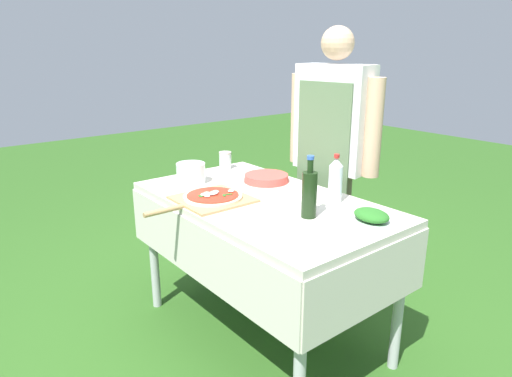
# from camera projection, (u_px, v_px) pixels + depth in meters

# --- Properties ---
(ground_plane) EXTENTS (12.00, 12.00, 0.00)m
(ground_plane) POSITION_uv_depth(u_px,v_px,m) (262.00, 332.00, 2.42)
(ground_plane) COLOR #2D5B1E
(prep_table) EXTENTS (1.32, 0.76, 0.75)m
(prep_table) POSITION_uv_depth(u_px,v_px,m) (263.00, 218.00, 2.22)
(prep_table) COLOR beige
(prep_table) RESTS_ON ground
(person_cook) EXTENTS (0.58, 0.24, 1.55)m
(person_cook) POSITION_uv_depth(u_px,v_px,m) (332.00, 145.00, 2.57)
(person_cook) COLOR #70604C
(person_cook) RESTS_ON ground
(pizza_on_peel) EXTENTS (0.33, 0.52, 0.05)m
(pizza_on_peel) POSITION_uv_depth(u_px,v_px,m) (211.00, 198.00, 2.17)
(pizza_on_peel) COLOR tan
(pizza_on_peel) RESTS_ON prep_table
(oil_bottle) EXTENTS (0.07, 0.07, 0.27)m
(oil_bottle) POSITION_uv_depth(u_px,v_px,m) (310.00, 193.00, 1.93)
(oil_bottle) COLOR black
(oil_bottle) RESTS_ON prep_table
(water_bottle) EXTENTS (0.06, 0.06, 0.23)m
(water_bottle) POSITION_uv_depth(u_px,v_px,m) (335.00, 180.00, 2.12)
(water_bottle) COLOR silver
(water_bottle) RESTS_ON prep_table
(herb_container) EXTENTS (0.21, 0.17, 0.05)m
(herb_container) POSITION_uv_depth(u_px,v_px,m) (371.00, 216.00, 1.90)
(herb_container) COLOR silver
(herb_container) RESTS_ON prep_table
(mixing_tub) EXTENTS (0.15, 0.15, 0.11)m
(mixing_tub) POSITION_uv_depth(u_px,v_px,m) (191.00, 173.00, 2.44)
(mixing_tub) COLOR silver
(mixing_tub) RESTS_ON prep_table
(plate_stack) EXTENTS (0.24, 0.24, 0.04)m
(plate_stack) POSITION_uv_depth(u_px,v_px,m) (266.00, 178.00, 2.47)
(plate_stack) COLOR #DB4C42
(plate_stack) RESTS_ON prep_table
(sauce_jar) EXTENTS (0.07, 0.07, 0.10)m
(sauce_jar) POSITION_uv_depth(u_px,v_px,m) (225.00, 161.00, 2.72)
(sauce_jar) COLOR silver
(sauce_jar) RESTS_ON prep_table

